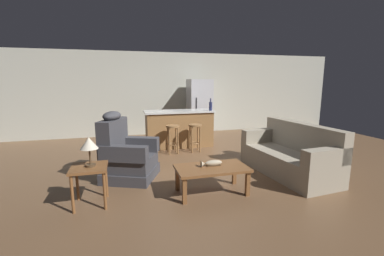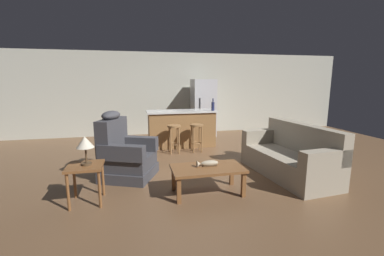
{
  "view_description": "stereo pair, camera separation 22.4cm",
  "coord_description": "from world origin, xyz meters",
  "px_view_note": "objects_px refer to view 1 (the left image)",
  "views": [
    {
      "loc": [
        -1.42,
        -5.16,
        1.72
      ],
      "look_at": [
        -0.04,
        -0.1,
        0.75
      ],
      "focal_mm": 24.0,
      "sensor_mm": 36.0,
      "label": 1
    },
    {
      "loc": [
        -1.2,
        -5.21,
        1.72
      ],
      "look_at": [
        -0.04,
        -0.1,
        0.75
      ],
      "focal_mm": 24.0,
      "sensor_mm": 36.0,
      "label": 2
    }
  ],
  "objects_px": {
    "end_table": "(89,173)",
    "refrigerator": "(199,108)",
    "kitchen_island": "(179,128)",
    "bar_stool_right": "(195,133)",
    "bottle_tall_green": "(211,106)",
    "recliner_near_lamp": "(126,155)",
    "fish_figurine": "(211,163)",
    "table_lamp": "(89,145)",
    "couch": "(290,156)",
    "coffee_table": "(212,170)",
    "bar_stool_left": "(173,134)"
  },
  "relations": [
    {
      "from": "end_table",
      "to": "refrigerator",
      "type": "xyz_separation_m",
      "value": [
        2.83,
        4.09,
        0.42
      ]
    },
    {
      "from": "kitchen_island",
      "to": "end_table",
      "type": "bearing_deg",
      "value": -123.43
    },
    {
      "from": "bar_stool_right",
      "to": "bottle_tall_green",
      "type": "relative_size",
      "value": 2.14
    },
    {
      "from": "recliner_near_lamp",
      "to": "end_table",
      "type": "height_order",
      "value": "recliner_near_lamp"
    },
    {
      "from": "kitchen_island",
      "to": "fish_figurine",
      "type": "bearing_deg",
      "value": -92.59
    },
    {
      "from": "table_lamp",
      "to": "kitchen_island",
      "type": "distance_m",
      "value": 3.47
    },
    {
      "from": "couch",
      "to": "kitchen_island",
      "type": "xyz_separation_m",
      "value": [
        -1.56,
        2.54,
        0.14
      ]
    },
    {
      "from": "couch",
      "to": "bottle_tall_green",
      "type": "xyz_separation_m",
      "value": [
        -0.76,
        2.34,
        0.73
      ]
    },
    {
      "from": "coffee_table",
      "to": "bottle_tall_green",
      "type": "distance_m",
      "value": 3.0
    },
    {
      "from": "coffee_table",
      "to": "fish_figurine",
      "type": "distance_m",
      "value": 0.11
    },
    {
      "from": "coffee_table",
      "to": "refrigerator",
      "type": "relative_size",
      "value": 0.62
    },
    {
      "from": "bar_stool_left",
      "to": "bar_stool_right",
      "type": "distance_m",
      "value": 0.55
    },
    {
      "from": "couch",
      "to": "bar_stool_left",
      "type": "bearing_deg",
      "value": -51.03
    },
    {
      "from": "couch",
      "to": "recliner_near_lamp",
      "type": "relative_size",
      "value": 1.64
    },
    {
      "from": "coffee_table",
      "to": "bar_stool_left",
      "type": "xyz_separation_m",
      "value": [
        -0.15,
        2.34,
        0.11
      ]
    },
    {
      "from": "kitchen_island",
      "to": "bottle_tall_green",
      "type": "relative_size",
      "value": 5.67
    },
    {
      "from": "recliner_near_lamp",
      "to": "bottle_tall_green",
      "type": "distance_m",
      "value": 2.9
    },
    {
      "from": "coffee_table",
      "to": "bottle_tall_green",
      "type": "relative_size",
      "value": 3.47
    },
    {
      "from": "coffee_table",
      "to": "couch",
      "type": "xyz_separation_m",
      "value": [
        1.7,
        0.42,
        -0.02
      ]
    },
    {
      "from": "table_lamp",
      "to": "bottle_tall_green",
      "type": "bearing_deg",
      "value": 45.03
    },
    {
      "from": "coffee_table",
      "to": "bar_stool_right",
      "type": "bearing_deg",
      "value": 80.29
    },
    {
      "from": "end_table",
      "to": "bar_stool_right",
      "type": "height_order",
      "value": "bar_stool_right"
    },
    {
      "from": "coffee_table",
      "to": "table_lamp",
      "type": "bearing_deg",
      "value": 177.27
    },
    {
      "from": "fish_figurine",
      "to": "table_lamp",
      "type": "height_order",
      "value": "table_lamp"
    },
    {
      "from": "fish_figurine",
      "to": "bar_stool_left",
      "type": "distance_m",
      "value": 2.29
    },
    {
      "from": "end_table",
      "to": "bar_stool_left",
      "type": "relative_size",
      "value": 0.82
    },
    {
      "from": "fish_figurine",
      "to": "table_lamp",
      "type": "xyz_separation_m",
      "value": [
        -1.75,
        0.03,
        0.41
      ]
    },
    {
      "from": "coffee_table",
      "to": "kitchen_island",
      "type": "distance_m",
      "value": 2.97
    },
    {
      "from": "couch",
      "to": "refrigerator",
      "type": "height_order",
      "value": "refrigerator"
    },
    {
      "from": "table_lamp",
      "to": "end_table",
      "type": "bearing_deg",
      "value": 178.96
    },
    {
      "from": "couch",
      "to": "bar_stool_left",
      "type": "relative_size",
      "value": 2.89
    },
    {
      "from": "recliner_near_lamp",
      "to": "kitchen_island",
      "type": "distance_m",
      "value": 2.43
    },
    {
      "from": "couch",
      "to": "recliner_near_lamp",
      "type": "bearing_deg",
      "value": -15.88
    },
    {
      "from": "fish_figurine",
      "to": "end_table",
      "type": "height_order",
      "value": "end_table"
    },
    {
      "from": "couch",
      "to": "refrigerator",
      "type": "bearing_deg",
      "value": -85.44
    },
    {
      "from": "bar_stool_left",
      "to": "refrigerator",
      "type": "xyz_separation_m",
      "value": [
        1.22,
        1.83,
        0.41
      ]
    },
    {
      "from": "bar_stool_right",
      "to": "kitchen_island",
      "type": "bearing_deg",
      "value": 112.25
    },
    {
      "from": "end_table",
      "to": "table_lamp",
      "type": "bearing_deg",
      "value": -1.04
    },
    {
      "from": "coffee_table",
      "to": "bar_stool_left",
      "type": "distance_m",
      "value": 2.35
    },
    {
      "from": "coffee_table",
      "to": "recliner_near_lamp",
      "type": "distance_m",
      "value": 1.6
    },
    {
      "from": "fish_figurine",
      "to": "kitchen_island",
      "type": "xyz_separation_m",
      "value": [
        0.13,
        2.92,
        0.02
      ]
    },
    {
      "from": "refrigerator",
      "to": "kitchen_island",
      "type": "bearing_deg",
      "value": -127.51
    },
    {
      "from": "couch",
      "to": "fish_figurine",
      "type": "bearing_deg",
      "value": 7.37
    },
    {
      "from": "fish_figurine",
      "to": "refrigerator",
      "type": "xyz_separation_m",
      "value": [
        1.05,
        4.12,
        0.42
      ]
    },
    {
      "from": "coffee_table",
      "to": "recliner_near_lamp",
      "type": "relative_size",
      "value": 0.92
    },
    {
      "from": "kitchen_island",
      "to": "bar_stool_right",
      "type": "bearing_deg",
      "value": -67.75
    },
    {
      "from": "fish_figurine",
      "to": "couch",
      "type": "xyz_separation_m",
      "value": [
        1.69,
        0.37,
        -0.12
      ]
    },
    {
      "from": "kitchen_island",
      "to": "bar_stool_left",
      "type": "bearing_deg",
      "value": -115.1
    },
    {
      "from": "fish_figurine",
      "to": "end_table",
      "type": "bearing_deg",
      "value": 178.93
    },
    {
      "from": "kitchen_island",
      "to": "bar_stool_left",
      "type": "relative_size",
      "value": 2.65
    }
  ]
}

